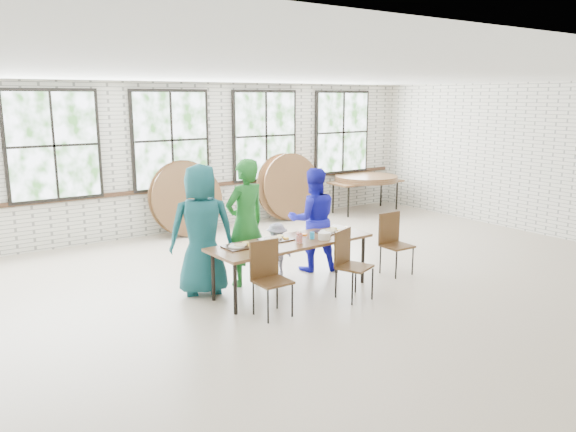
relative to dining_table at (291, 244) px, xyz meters
name	(u,v)px	position (x,y,z in m)	size (l,w,h in m)	color
room	(171,143)	(0.08, 4.24, 1.14)	(12.00, 12.00, 12.00)	#B6A791
dining_table	(291,244)	(0.00, 0.00, 0.00)	(2.43, 0.90, 0.74)	brown
chair_near_left	(268,272)	(-0.72, -0.52, -0.13)	(0.42, 0.41, 0.95)	#4B3119
chair_near_right	(348,258)	(0.50, -0.64, -0.13)	(0.54, 0.53, 0.95)	#4B3119
chair_spare	(393,238)	(1.80, -0.19, -0.13)	(0.43, 0.42, 0.95)	#4B3119
adult_teal	(202,230)	(-1.06, 0.65, 0.23)	(0.90, 0.58, 1.83)	#1A6164
adult_green	(245,223)	(-0.36, 0.65, 0.24)	(0.68, 0.44, 1.86)	#1B6722
toddler	(277,250)	(0.19, 0.65, -0.26)	(0.55, 0.32, 0.85)	#191239
adult_blue	(313,220)	(0.87, 0.65, 0.13)	(0.79, 0.62, 1.64)	#1A1AB7
storage_table	(366,183)	(4.76, 3.65, 0.00)	(1.84, 0.84, 0.74)	brown
tabletop_clutter	(297,238)	(0.08, -0.01, 0.08)	(1.97, 0.62, 0.11)	black
round_tops_stacked	(366,178)	(4.76, 3.65, 0.12)	(1.50, 1.50, 0.13)	brown
round_tops_leaning	(241,192)	(1.48, 3.96, 0.05)	(4.08, 0.48, 1.49)	brown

